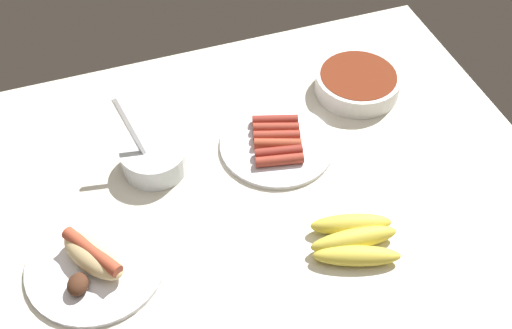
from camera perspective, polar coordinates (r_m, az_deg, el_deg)
name	(u,v)px	position (r cm, az deg, el deg)	size (l,w,h in cm)	color
ground_plane	(245,193)	(125.92, -1.00, -2.59)	(120.00, 90.00, 3.00)	silver
plate_sausages	(277,143)	(131.61, 1.91, 1.95)	(23.91, 23.91, 3.10)	white
plate_hotdog_assembled	(94,261)	(116.25, -14.36, -8.42)	(24.95, 24.95, 5.61)	white
bowl_coleslaw	(154,157)	(127.84, -9.15, 0.68)	(13.29, 13.29, 15.31)	silver
banana_bunch	(354,239)	(116.49, 8.80, -6.66)	(17.71, 14.86, 3.93)	gold
bowl_chili	(358,82)	(144.68, 9.13, 7.33)	(18.96, 18.96, 4.75)	white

